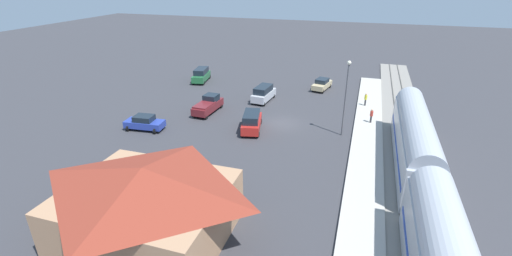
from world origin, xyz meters
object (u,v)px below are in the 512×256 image
passenger_train (426,191)px  sedan_tan (322,84)px  station_building (147,201)px  pickup_maroon (208,105)px  sedan_blue (144,123)px  pedestrian_on_platform (371,115)px  suv_green (201,75)px  suv_silver (263,93)px  suv_red (252,121)px  light_pole_near_platform (346,90)px  pedestrian_waiting_far (366,99)px

passenger_train → sedan_tan: bearing=-69.5°
station_building → pickup_maroon: size_ratio=2.06×
sedan_blue → passenger_train: bearing=163.5°
pedestrian_on_platform → sedan_blue: pedestrian_on_platform is taller
station_building → suv_green: 37.83m
station_building → pedestrian_on_platform: station_building is taller
pedestrian_on_platform → pickup_maroon: 20.43m
station_building → suv_silver: bearing=-89.1°
suv_silver → station_building: bearing=90.9°
pedestrian_on_platform → suv_red: (13.10, 5.91, -0.13)m
sedan_blue → light_pole_near_platform: bearing=-166.3°
light_pole_near_platform → station_building: bearing=61.7°
pedestrian_on_platform → suv_silver: suv_silver is taller
pedestrian_on_platform → light_pole_near_platform: (3.04, 4.03, 3.99)m
sedan_blue → sedan_tan: 27.84m
passenger_train → pickup_maroon: bearing=-33.3°
station_building → pedestrian_waiting_far: size_ratio=6.64×
pedestrian_on_platform → sedan_tan: size_ratio=0.36×
passenger_train → pedestrian_on_platform: 18.40m
suv_red → light_pole_near_platform: 11.03m
pedestrian_waiting_far → station_building: bearing=66.5°
pedestrian_waiting_far → suv_red: bearing=44.0°
sedan_tan → station_building: bearing=79.8°
pickup_maroon → suv_red: size_ratio=1.06×
suv_silver → suv_green: size_ratio=0.98×
sedan_blue → suv_red: suv_red is taller
pedestrian_waiting_far → pickup_maroon: size_ratio=0.31×
pedestrian_on_platform → suv_green: bearing=-21.1°
passenger_train → suv_silver: (18.47, -22.26, -1.71)m
suv_red → sedan_tan: bearing=-107.1°
suv_silver → light_pole_near_platform: light_pole_near_platform is taller
station_building → pedestrian_waiting_far: bearing=-113.5°
sedan_tan → suv_green: bearing=4.8°
passenger_train → pedestrian_waiting_far: size_ratio=20.79×
passenger_train → sedan_tan: 32.28m
sedan_blue → suv_green: (2.37, -19.96, 0.27)m
suv_green → pedestrian_waiting_far: bearing=170.1°
pedestrian_waiting_far → sedan_tan: (6.70, -6.30, -0.40)m
pedestrian_waiting_far → pickup_maroon: (19.49, 8.02, -0.25)m
suv_green → pickup_maroon: bearing=119.3°
suv_silver → sedan_blue: suv_silver is taller
station_building → light_pole_near_platform: bearing=-118.3°
sedan_tan → suv_green: (19.88, 1.68, 0.27)m
suv_red → light_pole_near_platform: light_pole_near_platform is taller
light_pole_near_platform → pedestrian_on_platform: bearing=-127.0°
sedan_tan → suv_green: 19.95m
suv_silver → sedan_tan: (-7.17, -7.91, -0.27)m
passenger_train → suv_red: (16.86, -12.03, -1.71)m
pickup_maroon → suv_silver: 8.53m
station_building → suv_silver: 29.24m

